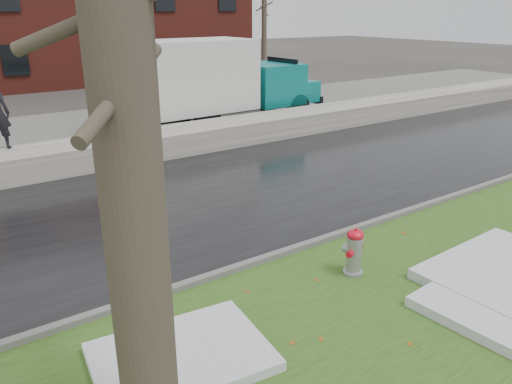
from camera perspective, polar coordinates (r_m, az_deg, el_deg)
ground at (r=8.73m, az=7.50°, el=-9.74°), size 120.00×120.00×0.00m
verge at (r=7.98m, az=13.66°, el=-13.12°), size 60.00×4.50×0.04m
road at (r=12.08m, az=-6.87°, el=-0.89°), size 60.00×7.00×0.03m
parking_lot at (r=19.71m, az=-18.76°, el=6.47°), size 60.00×9.00×0.03m
curb at (r=9.36m, az=3.41°, el=-6.92°), size 60.00×0.15×0.14m
snowbank at (r=15.64m, az=-14.27°, el=4.91°), size 60.00×1.60×0.75m
bg_tree_right at (r=36.35m, az=0.94°, el=18.61°), size 1.40×1.62×6.50m
fire_hydrant at (r=8.65m, az=11.14°, el=-6.50°), size 0.43×0.40×0.86m
tree at (r=4.23m, az=-14.91°, el=10.22°), size 1.40×1.55×7.15m
box_truck at (r=19.42m, az=-5.36°, el=12.46°), size 9.93×2.63×3.30m
snow_patch_near at (r=8.78m, az=27.04°, el=-10.89°), size 2.75×2.19×0.16m
snow_patch_far at (r=6.84m, az=-8.52°, el=-18.12°), size 2.37×1.84×0.14m
snow_patch_side at (r=9.61m, az=26.32°, el=-8.00°), size 2.86×1.90×0.18m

